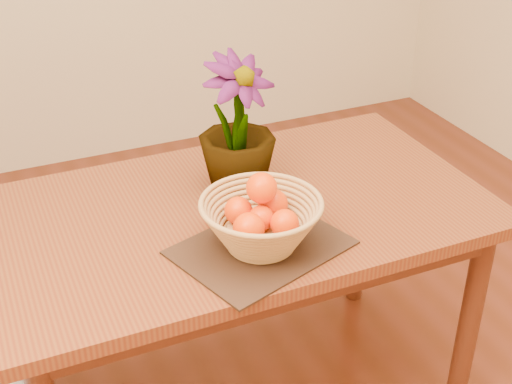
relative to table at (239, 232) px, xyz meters
name	(u,v)px	position (x,y,z in m)	size (l,w,h in m)	color
table	(239,232)	(0.00, 0.00, 0.00)	(1.40, 0.80, 0.75)	brown
placemat	(261,247)	(-0.03, -0.22, 0.09)	(0.41, 0.31, 0.01)	#371F14
wicker_basket	(261,226)	(-0.03, -0.22, 0.16)	(0.31, 0.31, 0.13)	tan
orange_pile	(261,211)	(-0.03, -0.21, 0.20)	(0.18, 0.17, 0.14)	#F74904
potted_plant	(237,125)	(0.04, 0.11, 0.29)	(0.22, 0.22, 0.40)	#134213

